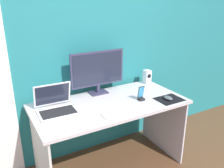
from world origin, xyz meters
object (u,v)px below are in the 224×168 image
object	(u,v)px
mouse	(168,98)
phone_in_dock	(141,95)
speaker_right	(147,77)
laptop	(56,106)
fishbowl	(53,95)
monitor	(98,71)
keyboard_external	(125,111)

from	to	relation	value
mouse	phone_in_dock	distance (m)	0.26
speaker_right	phone_in_dock	world-z (taller)	speaker_right
laptop	fishbowl	bearing A→B (deg)	80.01
monitor	mouse	bearing A→B (deg)	-44.41
fishbowl	phone_in_dock	distance (m)	0.82
mouse	keyboard_external	bearing A→B (deg)	173.38
fishbowl	mouse	bearing A→B (deg)	-26.86
speaker_right	phone_in_dock	xyz separation A→B (m)	(-0.34, -0.35, -0.03)
laptop	phone_in_dock	distance (m)	0.79
speaker_right	laptop	world-z (taller)	laptop
phone_in_dock	speaker_right	bearing A→B (deg)	46.07
keyboard_external	phone_in_dock	world-z (taller)	phone_in_dock
mouse	phone_in_dock	world-z (taller)	phone_in_dock
monitor	keyboard_external	world-z (taller)	monitor
monitor	keyboard_external	xyz separation A→B (m)	(0.01, -0.49, -0.23)
keyboard_external	mouse	size ratio (longest dim) A/B	4.17
monitor	laptop	distance (m)	0.57
speaker_right	mouse	world-z (taller)	speaker_right
laptop	mouse	size ratio (longest dim) A/B	3.32
monitor	fishbowl	size ratio (longest dim) A/B	3.58
monitor	speaker_right	size ratio (longest dim) A/B	3.72
keyboard_external	phone_in_dock	size ratio (longest dim) A/B	3.00
monitor	fishbowl	xyz separation A→B (m)	(-0.46, -0.00, -0.16)
laptop	mouse	bearing A→B (deg)	-16.40
monitor	laptop	bearing A→B (deg)	-158.66
fishbowl	keyboard_external	bearing A→B (deg)	-46.27
keyboard_external	mouse	world-z (taller)	mouse
laptop	phone_in_dock	bearing A→B (deg)	-11.92
laptop	fishbowl	xyz separation A→B (m)	(0.03, 0.19, 0.03)
laptop	keyboard_external	size ratio (longest dim) A/B	0.80
monitor	fishbowl	distance (m)	0.49
speaker_right	fishbowl	world-z (taller)	fishbowl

